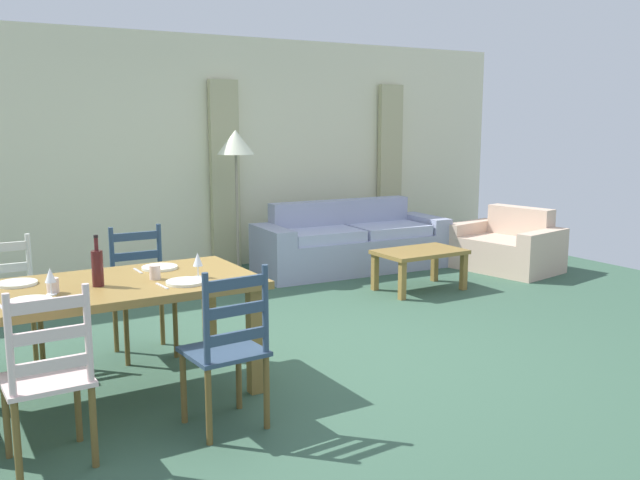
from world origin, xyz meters
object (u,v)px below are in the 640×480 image
(couch, at_px, (350,245))
(dining_chair_near_left, at_px, (48,377))
(dining_chair_far_right, at_px, (142,291))
(wine_glass_near_left, at_px, (50,276))
(coffee_table, at_px, (420,256))
(dining_chair_far_left, at_px, (7,308))
(coffee_cup_secondary, at_px, (53,286))
(standing_lamp, at_px, (236,151))
(dining_chair_near_right, at_px, (228,349))
(armchair_upholstered, at_px, (508,248))
(wine_glass_near_right, at_px, (198,261))
(wine_bottle, at_px, (97,267))
(coffee_cup_primary, at_px, (155,272))
(dining_table, at_px, (102,298))

(couch, bearing_deg, dining_chair_near_left, -140.85)
(dining_chair_near_left, relative_size, dining_chair_far_right, 1.00)
(wine_glass_near_left, relative_size, couch, 0.07)
(dining_chair_far_right, distance_m, coffee_table, 3.08)
(dining_chair_far_left, bearing_deg, coffee_cup_secondary, -79.38)
(standing_lamp, bearing_deg, coffee_cup_secondary, -131.43)
(coffee_table, bearing_deg, couch, 92.92)
(dining_chair_far_right, bearing_deg, dining_chair_near_right, -89.25)
(wine_glass_near_left, bearing_deg, armchair_upholstered, 16.78)
(coffee_cup_secondary, bearing_deg, dining_chair_near_left, -103.73)
(wine_glass_near_right, bearing_deg, wine_bottle, 171.74)
(dining_chair_near_right, relative_size, coffee_table, 1.07)
(wine_bottle, bearing_deg, couch, 35.63)
(dining_chair_far_left, distance_m, wine_glass_near_left, 1.00)
(dining_chair_near_right, relative_size, couch, 0.41)
(standing_lamp, bearing_deg, dining_chair_far_left, -144.24)
(coffee_cup_secondary, bearing_deg, wine_glass_near_right, -3.46)
(dining_chair_far_right, bearing_deg, coffee_table, 8.74)
(coffee_cup_primary, relative_size, coffee_cup_secondary, 1.00)
(wine_bottle, bearing_deg, wine_glass_near_right, -8.26)
(wine_glass_near_right, xyz_separation_m, standing_lamp, (1.52, 2.77, 0.55))
(dining_table, bearing_deg, coffee_cup_primary, -7.26)
(dining_chair_far_right, distance_m, coffee_cup_secondary, 1.19)
(dining_table, relative_size, coffee_table, 2.11)
(couch, height_order, coffee_table, couch)
(dining_chair_near_left, distance_m, coffee_cup_secondary, 0.74)
(dining_table, height_order, wine_glass_near_right, wine_glass_near_right)
(wine_glass_near_right, bearing_deg, standing_lamp, 61.22)
(dining_chair_far_left, bearing_deg, dining_chair_near_right, -58.91)
(dining_table, xyz_separation_m, armchair_upholstered, (5.07, 1.50, -0.41))
(coffee_table, bearing_deg, coffee_cup_secondary, -160.95)
(dining_chair_far_left, distance_m, wine_glass_near_right, 1.44)
(wine_glass_near_right, distance_m, coffee_cup_secondary, 0.88)
(wine_bottle, xyz_separation_m, coffee_table, (3.55, 1.28, -0.51))
(dining_chair_near_right, distance_m, dining_chair_far_right, 1.56)
(dining_chair_near_right, distance_m, wine_glass_near_left, 1.11)
(dining_chair_far_left, relative_size, coffee_cup_secondary, 10.67)
(coffee_cup_primary, bearing_deg, wine_bottle, -179.26)
(dining_chair_near_right, height_order, wine_bottle, wine_bottle)
(dining_table, distance_m, armchair_upholstered, 5.30)
(dining_chair_near_right, distance_m, coffee_cup_secondary, 1.11)
(wine_bottle, relative_size, coffee_cup_primary, 3.51)
(dining_chair_far_left, height_order, wine_glass_near_left, dining_chair_far_left)
(dining_chair_far_right, relative_size, coffee_table, 1.07)
(dining_chair_near_left, distance_m, dining_chair_far_right, 1.76)
(dining_chair_far_right, bearing_deg, dining_chair_far_left, 178.52)
(dining_chair_near_left, height_order, coffee_cup_primary, dining_chair_near_left)
(dining_chair_far_right, distance_m, wine_glass_near_right, 0.99)
(standing_lamp, bearing_deg, dining_chair_near_right, -115.15)
(dining_chair_far_left, distance_m, couch, 4.26)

